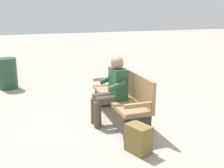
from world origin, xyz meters
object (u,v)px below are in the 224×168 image
(bench_near, at_px, (123,96))
(person_seated, at_px, (112,89))
(backpack, at_px, (139,139))
(trash_bin, at_px, (8,73))

(bench_near, bearing_deg, person_seated, 108.65)
(person_seated, xyz_separation_m, backpack, (-1.09, 0.03, -0.43))
(bench_near, relative_size, person_seated, 1.54)
(bench_near, height_order, person_seated, person_seated)
(person_seated, xyz_separation_m, trash_bin, (3.06, 1.62, -0.24))
(person_seated, relative_size, trash_bin, 1.53)
(backpack, bearing_deg, trash_bin, 21.00)
(person_seated, bearing_deg, trash_bin, 30.40)
(bench_near, xyz_separation_m, trash_bin, (2.99, 1.86, -0.07))
(bench_near, bearing_deg, backpack, 169.59)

